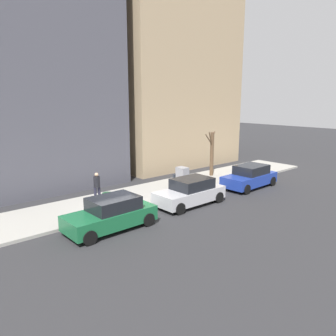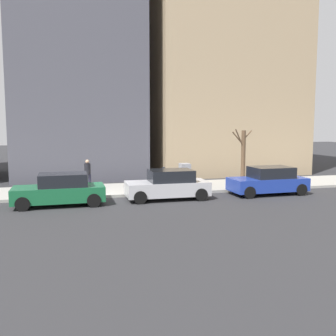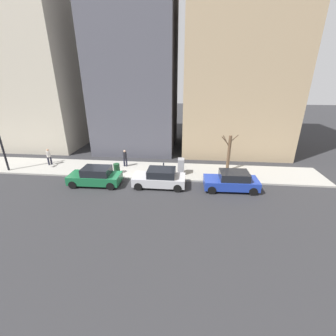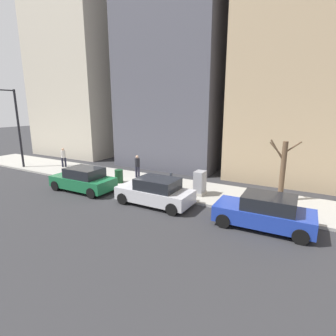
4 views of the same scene
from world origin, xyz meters
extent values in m
plane|color=#2B2B2D|center=(0.00, 0.00, 0.00)|extent=(120.00, 120.00, 0.00)
cube|color=#9E9B93|center=(2.00, 0.00, 0.07)|extent=(4.00, 36.00, 0.15)
cube|color=#1E389E|center=(-1.07, -9.34, 0.57)|extent=(1.92, 4.25, 0.70)
cube|color=black|center=(-1.06, -9.54, 1.22)|extent=(1.66, 2.24, 0.60)
cylinder|color=black|center=(-1.96, -7.82, 0.32)|extent=(0.24, 0.65, 0.64)
cylinder|color=black|center=(-0.26, -7.77, 0.32)|extent=(0.24, 0.65, 0.64)
cylinder|color=black|center=(-1.87, -10.91, 0.32)|extent=(0.24, 0.65, 0.64)
cylinder|color=black|center=(-0.17, -10.87, 0.32)|extent=(0.24, 0.65, 0.64)
cube|color=#B7B7BC|center=(-1.07, -3.63, 0.57)|extent=(1.80, 4.20, 0.70)
cube|color=black|center=(-1.07, -3.83, 1.22)|extent=(1.60, 2.20, 0.60)
cylinder|color=black|center=(-1.92, -2.09, 0.32)|extent=(0.22, 0.64, 0.64)
cylinder|color=black|center=(-0.22, -2.08, 0.32)|extent=(0.22, 0.64, 0.64)
cylinder|color=black|center=(-1.92, -5.19, 0.32)|extent=(0.22, 0.64, 0.64)
cylinder|color=black|center=(-0.22, -5.18, 0.32)|extent=(0.22, 0.64, 0.64)
cube|color=#196038|center=(-1.28, 1.69, 0.57)|extent=(1.88, 4.23, 0.70)
cube|color=black|center=(-1.27, 1.49, 1.22)|extent=(1.64, 2.23, 0.60)
cylinder|color=black|center=(-2.16, 3.22, 0.32)|extent=(0.23, 0.64, 0.64)
cylinder|color=black|center=(-0.46, 3.25, 0.32)|extent=(0.23, 0.64, 0.64)
cylinder|color=black|center=(-2.10, 0.12, 0.32)|extent=(0.23, 0.64, 0.64)
cylinder|color=black|center=(-0.40, 0.15, 0.32)|extent=(0.23, 0.64, 0.64)
cylinder|color=slate|center=(0.45, -3.82, 0.68)|extent=(0.07, 0.07, 1.05)
cube|color=#2D333D|center=(0.45, -3.82, 1.35)|extent=(0.14, 0.10, 0.30)
cube|color=#A8A399|center=(1.30, -5.30, 0.24)|extent=(0.83, 0.61, 0.18)
cube|color=#939399|center=(1.30, -5.30, 0.96)|extent=(0.75, 0.55, 1.25)
cylinder|color=black|center=(0.55, 10.95, 3.40)|extent=(0.18, 0.18, 6.50)
cylinder|color=black|center=(-0.25, 10.95, 6.55)|extent=(1.60, 0.10, 0.10)
cylinder|color=brown|center=(2.60, -9.61, 1.81)|extent=(0.28, 0.28, 3.32)
cylinder|color=brown|center=(2.45, -9.27, 2.95)|extent=(0.36, 0.77, 1.25)
cylinder|color=brown|center=(2.59, -9.23, 2.95)|extent=(0.10, 0.83, 0.90)
cylinder|color=brown|center=(2.83, -9.98, 3.15)|extent=(0.45, 0.81, 0.70)
cylinder|color=#14381E|center=(0.90, 0.54, 0.60)|extent=(0.56, 0.56, 0.90)
cylinder|color=#1E1E2D|center=(2.60, 0.09, 0.56)|extent=(0.16, 0.16, 0.82)
cylinder|color=#1E1E2D|center=(2.62, 0.33, 0.56)|extent=(0.16, 0.16, 0.82)
cylinder|color=black|center=(2.61, 0.21, 1.28)|extent=(0.36, 0.36, 0.62)
sphere|color=tan|center=(2.61, 0.21, 1.70)|extent=(0.22, 0.22, 0.22)
cylinder|color=#1E1E2D|center=(2.21, 7.94, 0.56)|extent=(0.16, 0.16, 0.82)
cylinder|color=#1E1E2D|center=(2.38, 7.77, 0.56)|extent=(0.16, 0.16, 0.82)
cylinder|color=silver|center=(2.30, 7.86, 1.28)|extent=(0.36, 0.36, 0.62)
sphere|color=tan|center=(2.30, 7.86, 1.70)|extent=(0.22, 0.22, 0.22)
cube|color=tan|center=(11.30, -11.00, 11.58)|extent=(11.60, 11.60, 23.16)
cube|color=#4C4C56|center=(10.02, 0.43, 9.68)|extent=(9.03, 9.03, 19.36)
cube|color=#BCB29E|center=(10.23, 12.39, 11.26)|extent=(9.46, 9.46, 22.53)
camera|label=1|loc=(-13.82, 9.02, 5.94)|focal=35.00mm
camera|label=2|loc=(-19.44, 0.99, 3.73)|focal=40.00mm
camera|label=3|loc=(-17.44, -5.99, 8.38)|focal=24.00mm
camera|label=4|loc=(-12.57, -11.02, 5.28)|focal=28.00mm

